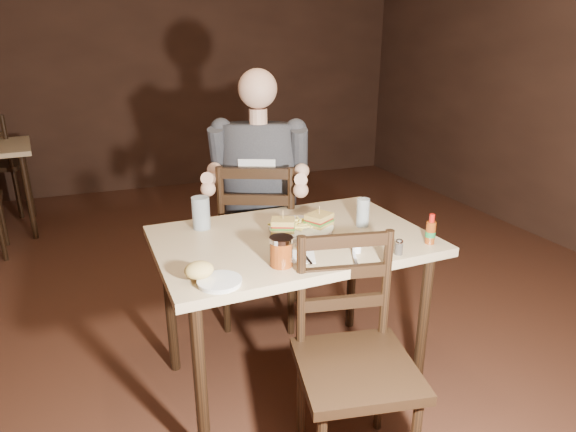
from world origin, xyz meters
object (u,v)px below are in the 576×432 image
object	(u,v)px
glass_right	(363,213)
syrup_dispenser	(281,251)
chair_far	(261,241)
dinner_plate	(301,229)
main_table	(292,253)
diner	(258,160)
side_plate	(220,283)
glass_left	(201,213)
chair_near	(357,368)
hot_sauce	(431,229)

from	to	relation	value
glass_right	syrup_dispenser	xyz separation A→B (m)	(-0.50, -0.27, -0.01)
chair_far	dinner_plate	distance (m)	0.64
main_table	diner	size ratio (longest dim) A/B	1.28
syrup_dispenser	side_plate	xyz separation A→B (m)	(-0.26, -0.07, -0.05)
syrup_dispenser	side_plate	bearing A→B (deg)	-167.82
syrup_dispenser	glass_right	bearing A→B (deg)	25.51
dinner_plate	glass_left	bearing A→B (deg)	155.33
chair_far	syrup_dispenser	size ratio (longest dim) A/B	8.41
chair_near	glass_left	distance (m)	0.98
syrup_dispenser	main_table	bearing A→B (deg)	58.45
chair_near	diner	world-z (taller)	diner
chair_far	glass_right	distance (m)	0.78
main_table	chair_near	bearing A→B (deg)	-86.51
dinner_plate	glass_right	xyz separation A→B (m)	(0.29, -0.05, 0.06)
diner	glass_left	xyz separation A→B (m)	(-0.39, -0.34, -0.14)
glass_right	dinner_plate	bearing A→B (deg)	170.32
diner	hot_sauce	xyz separation A→B (m)	(0.49, -0.87, -0.15)
main_table	glass_right	distance (m)	0.39
main_table	glass_left	xyz separation A→B (m)	(-0.36, 0.24, 0.16)
hot_sauce	syrup_dispenser	xyz separation A→B (m)	(-0.67, 0.02, -0.01)
chair_far	glass_left	world-z (taller)	chair_far
dinner_plate	chair_far	bearing A→B (deg)	91.28
chair_far	dinner_plate	size ratio (longest dim) A/B	3.41
chair_far	dinner_plate	bearing A→B (deg)	115.08
dinner_plate	glass_right	bearing A→B (deg)	-9.68
main_table	syrup_dispenser	size ratio (longest dim) A/B	10.39
hot_sauce	syrup_dispenser	distance (m)	0.67
side_plate	dinner_plate	bearing A→B (deg)	39.06
glass_right	hot_sauce	xyz separation A→B (m)	(0.17, -0.29, -0.00)
dinner_plate	glass_right	world-z (taller)	glass_right
chair_near	hot_sauce	xyz separation A→B (m)	(0.49, 0.28, 0.38)
glass_right	side_plate	xyz separation A→B (m)	(-0.76, -0.33, -0.06)
diner	glass_left	distance (m)	0.53
hot_sauce	side_plate	distance (m)	0.94
main_table	dinner_plate	bearing A→B (deg)	38.60
chair_far	hot_sauce	size ratio (longest dim) A/B	7.44
chair_far	dinner_plate	world-z (taller)	chair_far
chair_far	side_plate	bearing A→B (deg)	88.25
syrup_dispenser	hot_sauce	bearing A→B (deg)	-4.02
chair_near	side_plate	distance (m)	0.59
diner	side_plate	xyz separation A→B (m)	(-0.44, -0.91, -0.21)
diner	hot_sauce	bearing A→B (deg)	-36.60
diner	glass_right	distance (m)	0.68
chair_far	glass_left	distance (m)	0.66
diner	side_plate	size ratio (longest dim) A/B	6.12
diner	syrup_dispenser	world-z (taller)	diner
diner	hot_sauce	distance (m)	1.01
chair_near	side_plate	world-z (taller)	chair_near
main_table	side_plate	size ratio (longest dim) A/B	7.83
dinner_plate	syrup_dispenser	bearing A→B (deg)	-123.95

